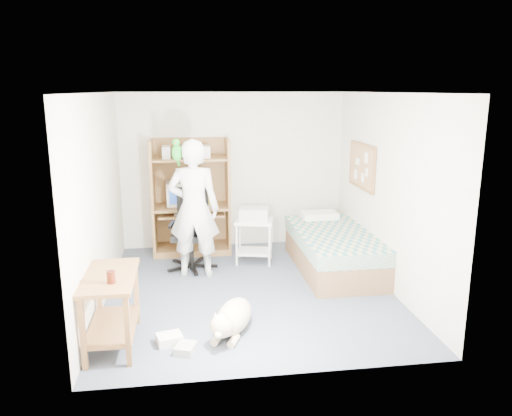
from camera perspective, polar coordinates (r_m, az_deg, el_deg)
The scene contains 21 objects.
floor at distance 6.56m, azimuth -0.77°, elevation -9.37°, with size 4.00×4.00×0.00m, color #444D5D.
wall_back at distance 8.14m, azimuth -2.61°, elevation 4.28°, with size 3.60×0.02×2.50m, color beige.
wall_right at distance 6.65m, azimuth 14.78°, elevation 1.79°, with size 0.02×4.00×2.50m, color beige.
wall_left at distance 6.22m, azimuth -17.48°, elevation 0.83°, with size 0.02×4.00×2.50m, color beige.
ceiling at distance 6.05m, azimuth -0.84°, elevation 13.04°, with size 3.60×4.00×0.02m, color white.
computer_hutch at distance 7.92m, azimuth -7.43°, elevation 0.77°, with size 1.20×0.63×1.80m.
bed at distance 7.29m, azimuth 8.82°, elevation -4.75°, with size 1.02×2.02×0.66m.
side_desk at distance 5.27m, azimuth -16.23°, elevation -9.97°, with size 0.50×1.00×0.75m.
corkboard at distance 7.43m, azimuth 12.01°, elevation 4.69°, with size 0.04×0.94×0.66m.
office_chair at distance 7.29m, azimuth -7.36°, elevation -3.69°, with size 0.65×0.65×1.15m.
person at distance 6.85m, azimuth -7.11°, elevation -0.09°, with size 0.69×0.46×1.90m, color silver.
parrot at distance 6.72m, azimuth -9.03°, elevation 6.44°, with size 0.14×0.25×0.39m.
dog at distance 5.43m, azimuth -2.76°, elevation -12.42°, with size 0.59×1.00×0.40m.
printer_cart at distance 7.44m, azimuth -0.21°, elevation -2.99°, with size 0.64×0.55×0.66m.
printer at distance 7.36m, azimuth -0.21°, elevation -0.66°, with size 0.42×0.32×0.18m, color #B4B4AF.
crt_monitor at distance 7.91m, azimuth -8.83°, elevation 1.66°, with size 0.40×0.43×0.36m.
keyboard at distance 7.80m, azimuth -7.68°, elevation -0.57°, with size 0.45×0.16×0.03m, color beige.
pencil_cup at distance 7.85m, azimuth -5.20°, elevation 0.70°, with size 0.08×0.08×0.12m, color gold.
drink_glass at distance 4.95m, azimuth -16.24°, elevation -7.60°, with size 0.08×0.08×0.12m, color #41160A.
floor_box_a at distance 5.35m, azimuth -9.87°, elevation -14.55°, with size 0.25×0.20×0.10m, color white.
floor_box_b at distance 5.17m, azimuth -8.05°, elevation -15.61°, with size 0.18×0.22×0.08m, color #ACABA7.
Camera 1 is at (-0.77, -6.00, 2.54)m, focal length 35.00 mm.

